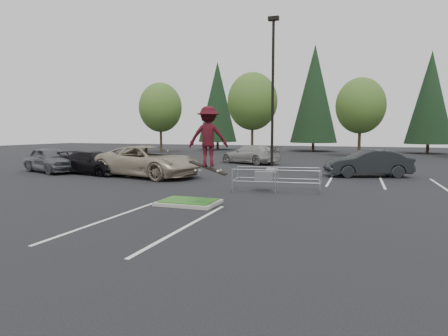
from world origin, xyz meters
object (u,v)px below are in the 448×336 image
(decid_c, at_px, (360,107))
(car_r_charc, at_px, (368,163))
(car_l_black, at_px, (93,163))
(car_far_silver, at_px, (251,154))
(conif_c, at_px, (430,98))
(conif_b, at_px, (314,94))
(conif_a, at_px, (218,102))
(cart_corral, at_px, (267,176))
(light_pole, at_px, (273,104))
(skateboarder, at_px, (208,137))
(decid_b, at_px, (252,103))
(car_l_tan, at_px, (148,161))
(car_l_grey, at_px, (50,160))
(decid_a, at_px, (161,109))

(decid_c, relative_size, car_r_charc, 1.70)
(car_l_black, distance_m, car_far_silver, 13.24)
(decid_c, relative_size, conif_c, 0.67)
(decid_c, bearing_deg, car_far_silver, -126.08)
(decid_c, relative_size, conif_b, 0.58)
(conif_c, bearing_deg, conif_a, 178.98)
(car_r_charc, bearing_deg, conif_b, 174.29)
(cart_corral, relative_size, car_far_silver, 0.74)
(light_pole, xyz_separation_m, skateboarder, (0.70, -13.00, -2.02))
(decid_b, bearing_deg, car_l_tan, -89.97)
(light_pole, bearing_deg, car_l_black, -154.54)
(skateboarder, relative_size, car_r_charc, 0.46)
(decid_b, relative_size, decid_c, 1.15)
(decid_b, xyz_separation_m, car_r_charc, (12.51, -19.03, -5.23))
(decid_b, distance_m, car_r_charc, 23.37)
(car_far_silver, bearing_deg, car_r_charc, 78.34)
(light_pole, relative_size, decid_c, 1.21)
(car_l_grey, bearing_deg, conif_b, -1.04)
(conif_b, bearing_deg, cart_corral, -86.77)
(light_pole, relative_size, car_far_silver, 1.87)
(conif_c, xyz_separation_m, car_far_silver, (-16.63, -21.50, -6.06))
(conif_a, bearing_deg, car_r_charc, -54.27)
(conif_c, bearing_deg, car_r_charc, -105.00)
(conif_b, bearing_deg, light_pole, -88.99)
(conif_c, relative_size, skateboarder, 5.48)
(decid_b, height_order, decid_c, decid_b)
(car_l_tan, bearing_deg, skateboarder, -125.54)
(decid_a, relative_size, skateboarder, 3.90)
(conif_a, distance_m, cart_corral, 39.99)
(decid_b, bearing_deg, car_far_silver, -74.92)
(car_l_grey, bearing_deg, skateboarder, -97.65)
(conif_b, height_order, car_r_charc, conif_b)
(cart_corral, xyz_separation_m, skateboarder, (-0.87, -4.94, 1.85))
(decid_b, distance_m, conif_c, 21.94)
(decid_c, bearing_deg, car_l_grey, -130.48)
(conif_a, height_order, cart_corral, conif_a)
(conif_b, relative_size, car_far_silver, 2.68)
(car_l_black, bearing_deg, skateboarder, -114.53)
(conif_b, xyz_separation_m, car_far_silver, (-2.63, -22.50, -7.06))
(cart_corral, bearing_deg, conif_b, 85.19)
(conif_c, bearing_deg, car_l_grey, -130.24)
(car_l_grey, xyz_separation_m, car_far_silver, (10.87, 11.00, -0.06))
(decid_c, height_order, car_far_silver, decid_c)
(decid_a, relative_size, decid_c, 1.06)
(decid_c, bearing_deg, decid_a, 179.52)
(car_l_tan, height_order, car_l_black, car_l_tan)
(car_l_tan, bearing_deg, conif_c, -19.12)
(car_l_tan, relative_size, car_l_grey, 1.36)
(car_l_black, relative_size, car_r_charc, 1.02)
(conif_a, distance_m, conif_c, 28.01)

